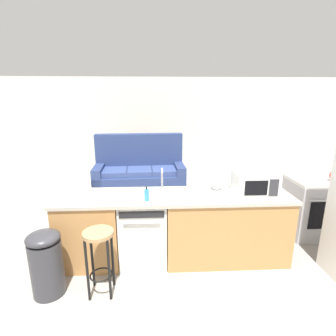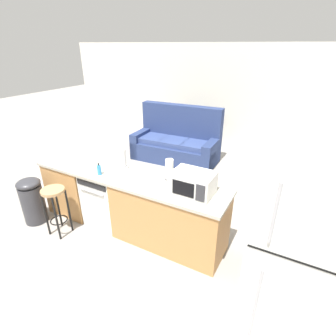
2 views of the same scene
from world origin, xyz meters
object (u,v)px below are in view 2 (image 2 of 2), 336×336
trash_bin (32,200)px  couch (177,143)px  stove_range (295,227)px  microwave (193,183)px  paper_towel_roll (169,169)px  refrigerator (294,253)px  bar_stool (55,202)px  soap_bottle (99,170)px  kettle (320,199)px  dishwasher (108,197)px

trash_bin → couch: bearing=76.2°
stove_range → microwave: size_ratio=1.80×
paper_towel_roll → trash_bin: (-1.99, -0.77, -0.66)m
refrigerator → microwave: 1.32m
stove_range → couch: (-2.79, 2.21, -0.06)m
couch → bar_stool: bearing=-94.2°
soap_bottle → kettle: 2.77m
microwave → bar_stool: (-1.84, -0.59, -0.50)m
trash_bin → microwave: bearing=13.3°
stove_range → microwave: bearing=-155.3°
paper_towel_roll → couch: size_ratio=0.14×
dishwasher → trash_bin: (-1.01, -0.57, -0.04)m
couch → kettle: bearing=-38.2°
dishwasher → soap_bottle: size_ratio=4.77×
microwave → trash_bin: size_ratio=0.68×
soap_bottle → microwave: bearing=6.8°
stove_range → paper_towel_roll: (-1.63, -0.35, 0.59)m
soap_bottle → trash_bin: size_ratio=0.24×
dishwasher → kettle: bearing=8.7°
bar_stool → trash_bin: 0.60m
kettle → bar_stool: kettle is taller
stove_range → soap_bottle: size_ratio=5.11×
stove_range → refrigerator: size_ratio=0.49×
couch → refrigerator: bearing=-49.8°
paper_towel_roll → soap_bottle: 0.99m
stove_range → bar_stool: 3.25m
refrigerator → soap_bottle: bearing=171.3°
dishwasher → kettle: 2.86m
dishwasher → microwave: size_ratio=1.68×
refrigerator → bar_stool: 3.06m
paper_towel_roll → kettle: paper_towel_roll is taller
refrigerator → kettle: (0.17, 0.97, 0.06)m
microwave → kettle: size_ratio=2.44×
soap_bottle → paper_towel_roll: bearing=21.6°
soap_bottle → couch: couch is taller
bar_stool → couch: (0.25, 3.35, -0.14)m
soap_bottle → couch: bearing=94.9°
soap_bottle → refrigerator: bearing=-8.7°
paper_towel_roll → trash_bin: size_ratio=0.38×
paper_towel_roll → bar_stool: paper_towel_roll is taller
couch → trash_bin: bearing=-103.8°
paper_towel_roll → soap_bottle: (-0.92, -0.36, -0.07)m
stove_range → paper_towel_roll: size_ratio=3.19×
dishwasher → couch: (-0.19, 2.76, -0.03)m
dishwasher → kettle: kettle is taller
stove_range → trash_bin: (-3.61, -1.12, -0.07)m
trash_bin → refrigerator: bearing=0.3°
dishwasher → soap_bottle: (0.06, -0.16, 0.55)m
trash_bin → kettle: bearing=14.7°
microwave → kettle: 1.43m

